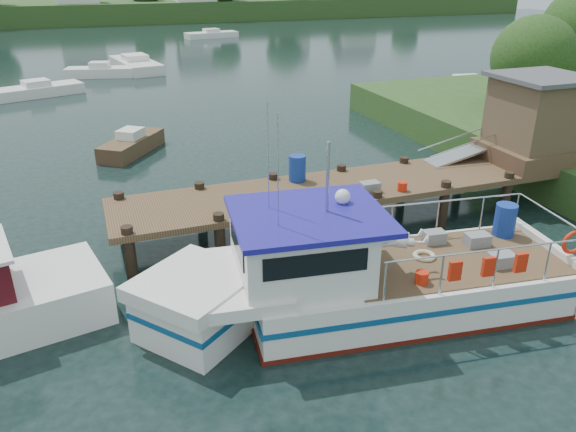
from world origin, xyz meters
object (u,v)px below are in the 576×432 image
object	(u,v)px
moored_c	(468,85)
dock	(476,144)
moored_rowboat	(132,144)
moored_far	(211,34)
moored_a	(37,90)
lobster_boat	(354,279)
moored_d	(136,64)
moored_b	(100,71)

from	to	relation	value
moored_c	dock	bearing A→B (deg)	-106.04
moored_rowboat	moored_far	distance (m)	45.02
dock	moored_c	world-z (taller)	dock
dock	moored_rowboat	size ratio (longest dim) A/B	4.25
moored_a	moored_c	world-z (taller)	moored_a
moored_far	lobster_boat	bearing A→B (deg)	-122.35
moored_far	moored_d	distance (m)	22.81
moored_rowboat	moored_d	world-z (taller)	moored_d
moored_rowboat	moored_far	xyz separation A→B (m)	(13.58, 42.92, -0.03)
dock	moored_d	distance (m)	34.36
moored_a	moored_b	bearing A→B (deg)	54.40
dock	moored_a	distance (m)	29.65
moored_b	dock	bearing A→B (deg)	-91.30
moored_a	moored_b	distance (m)	7.26
moored_c	moored_d	world-z (taller)	moored_d
moored_a	lobster_boat	bearing A→B (deg)	-73.54
lobster_boat	moored_far	distance (m)	59.02
moored_rowboat	moored_a	bearing A→B (deg)	83.27
moored_b	moored_d	xyz separation A→B (m)	(2.91, 2.23, 0.05)
dock	moored_a	xyz separation A→B (m)	(-15.43, 25.25, -1.85)
moored_far	moored_a	distance (m)	33.46
lobster_boat	moored_a	world-z (taller)	lobster_boat
dock	lobster_boat	xyz separation A→B (m)	(-7.03, -4.87, -1.28)
dock	moored_far	bearing A→B (deg)	87.04
lobster_boat	moored_d	distance (m)	38.22
lobster_boat	moored_b	distance (m)	36.20
dock	moored_c	bearing A→B (deg)	53.70
dock	moored_b	bearing A→B (deg)	109.68
moored_a	moored_b	xyz separation A→B (m)	(4.31, 5.84, 0.03)
moored_d	lobster_boat	bearing A→B (deg)	-68.49
dock	moored_a	size ratio (longest dim) A/B	2.76
moored_rowboat	dock	bearing A→B (deg)	-67.84
lobster_boat	moored_rowboat	distance (m)	15.75
dock	moored_d	size ratio (longest dim) A/B	2.13
moored_far	moored_rowboat	bearing A→B (deg)	-130.37
moored_rowboat	moored_d	size ratio (longest dim) A/B	0.50
moored_a	moored_c	xyz separation A→B (m)	(27.96, -8.20, -0.02)
moored_far	moored_c	xyz separation A→B (m)	(9.77, -36.28, -0.02)
moored_b	moored_c	distance (m)	27.50
dock	moored_far	xyz separation A→B (m)	(2.76, 53.33, -1.85)
moored_b	moored_c	xyz separation A→B (m)	(23.64, -14.04, -0.05)
moored_c	moored_a	bearing A→B (deg)	-176.09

